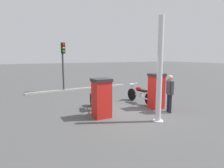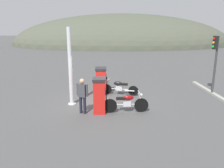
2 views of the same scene
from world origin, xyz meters
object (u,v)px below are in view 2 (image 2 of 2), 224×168
object	(u,v)px
fuel_pump_near	(99,95)
canopy_support_pole	(70,69)
fuel_pump_far	(101,81)
motorcycle_far_pump	(119,87)
roadside_traffic_light	(215,55)
attendant_person	(82,94)
motorcycle_near_pump	(126,103)

from	to	relation	value
fuel_pump_near	canopy_support_pole	world-z (taller)	canopy_support_pole
fuel_pump_near	fuel_pump_far	world-z (taller)	fuel_pump_near
motorcycle_far_pump	roadside_traffic_light	bearing A→B (deg)	-0.25
fuel_pump_far	canopy_support_pole	size ratio (longest dim) A/B	0.41
canopy_support_pole	attendant_person	bearing A→B (deg)	-61.00
fuel_pump_near	fuel_pump_far	xyz separation A→B (m)	(0.00, 2.80, -0.04)
fuel_pump_near	roadside_traffic_light	distance (m)	7.03
roadside_traffic_light	canopy_support_pole	xyz separation A→B (m)	(-7.78, -1.52, -0.44)
fuel_pump_near	motorcycle_far_pump	xyz separation A→B (m)	(1.04, 2.70, -0.37)
fuel_pump_near	roadside_traffic_light	bearing A→B (deg)	22.88
fuel_pump_far	attendant_person	world-z (taller)	attendant_person
motorcycle_far_pump	fuel_pump_near	bearing A→B (deg)	-111.14
fuel_pump_far	motorcycle_near_pump	distance (m)	3.06
roadside_traffic_light	fuel_pump_near	bearing A→B (deg)	-157.12
motorcycle_far_pump	canopy_support_pole	xyz separation A→B (m)	(-2.48, -1.55, 1.38)
motorcycle_near_pump	roadside_traffic_light	world-z (taller)	roadside_traffic_light
fuel_pump_far	motorcycle_near_pump	bearing A→B (deg)	-66.08
attendant_person	fuel_pump_far	bearing A→B (deg)	75.28
fuel_pump_near	motorcycle_far_pump	world-z (taller)	fuel_pump_near
fuel_pump_far	motorcycle_far_pump	size ratio (longest dim) A/B	0.76
motorcycle_far_pump	attendant_person	distance (m)	3.34
attendant_person	motorcycle_near_pump	bearing A→B (deg)	2.86
roadside_traffic_light	canopy_support_pole	distance (m)	7.94
attendant_person	canopy_support_pole	bearing A→B (deg)	119.00
fuel_pump_near	attendant_person	size ratio (longest dim) A/B	1.00
fuel_pump_far	attendant_person	size ratio (longest dim) A/B	0.96
fuel_pump_near	motorcycle_near_pump	distance (m)	1.29
motorcycle_near_pump	motorcycle_far_pump	world-z (taller)	motorcycle_near_pump
roadside_traffic_light	fuel_pump_far	bearing A→B (deg)	178.83
fuel_pump_far	attendant_person	xyz separation A→B (m)	(-0.76, -2.88, 0.14)
canopy_support_pole	fuel_pump_far	bearing A→B (deg)	48.90
attendant_person	fuel_pump_near	bearing A→B (deg)	6.11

